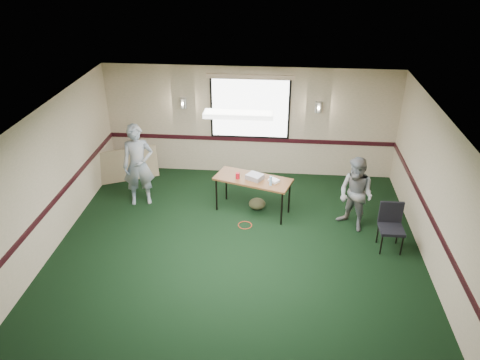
# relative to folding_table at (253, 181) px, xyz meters

# --- Properties ---
(ground) EXTENTS (8.00, 8.00, 0.00)m
(ground) POSITION_rel_folding_table_xyz_m (-0.20, -2.12, -0.75)
(ground) COLOR black
(ground) RESTS_ON ground
(room_shell) EXTENTS (8.00, 8.02, 8.00)m
(room_shell) POSITION_rel_folding_table_xyz_m (-0.20, 0.00, 0.83)
(room_shell) COLOR tan
(room_shell) RESTS_ON ground
(folding_table) EXTENTS (1.73, 1.10, 0.81)m
(folding_table) POSITION_rel_folding_table_xyz_m (0.00, 0.00, 0.00)
(folding_table) COLOR brown
(folding_table) RESTS_ON ground
(projector) EXTENTS (0.41, 0.39, 0.11)m
(projector) POSITION_rel_folding_table_xyz_m (0.04, -0.01, 0.11)
(projector) COLOR gray
(projector) RESTS_ON folding_table
(game_console) EXTENTS (0.26, 0.26, 0.05)m
(game_console) POSITION_rel_folding_table_xyz_m (0.44, -0.10, 0.08)
(game_console) COLOR white
(game_console) RESTS_ON folding_table
(red_cup) EXTENTS (0.09, 0.09, 0.13)m
(red_cup) POSITION_rel_folding_table_xyz_m (-0.32, -0.02, 0.12)
(red_cup) COLOR #AC0B18
(red_cup) RESTS_ON folding_table
(water_bottle) EXTENTS (0.06, 0.06, 0.20)m
(water_bottle) POSITION_rel_folding_table_xyz_m (0.38, -0.25, 0.16)
(water_bottle) COLOR #80B3D1
(water_bottle) RESTS_ON folding_table
(duffel_bag) EXTENTS (0.45, 0.40, 0.26)m
(duffel_bag) POSITION_rel_folding_table_xyz_m (0.09, 0.10, -0.62)
(duffel_bag) COLOR #4E4E2D
(duffel_bag) RESTS_ON ground
(cable_coil) EXTENTS (0.32, 0.32, 0.01)m
(cable_coil) POSITION_rel_folding_table_xyz_m (-0.12, -0.58, -0.74)
(cable_coil) COLOR red
(cable_coil) RESTS_ON ground
(folded_table) EXTENTS (1.48, 0.87, 0.78)m
(folded_table) POSITION_rel_folding_table_xyz_m (-3.17, 1.21, -0.36)
(folded_table) COLOR tan
(folded_table) RESTS_ON ground
(conference_chair) EXTENTS (0.45, 0.47, 0.92)m
(conference_chair) POSITION_rel_folding_table_xyz_m (2.70, -1.04, -0.21)
(conference_chair) COLOR black
(conference_chair) RESTS_ON ground
(person_left) EXTENTS (0.77, 0.61, 1.86)m
(person_left) POSITION_rel_folding_table_xyz_m (-2.51, 0.17, 0.18)
(person_left) COLOR #3B5C82
(person_left) RESTS_ON ground
(person_right) EXTENTS (0.96, 0.95, 1.56)m
(person_right) POSITION_rel_folding_table_xyz_m (2.09, -0.44, 0.03)
(person_right) COLOR #66869F
(person_right) RESTS_ON ground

